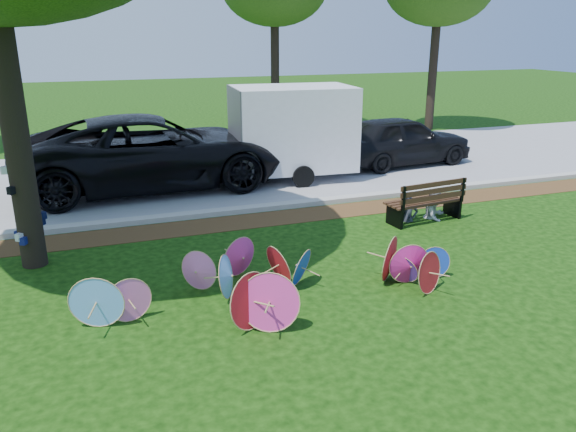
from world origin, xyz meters
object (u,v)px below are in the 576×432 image
park_bench (424,200)px  person_left (409,194)px  black_van (153,152)px  dark_pickup (401,140)px  person_right (436,190)px  cargo_trailer (293,128)px  parasol_pile (282,278)px

park_bench → person_left: bearing=165.3°
black_van → dark_pickup: size_ratio=1.54×
dark_pickup → person_right: dark_pickup is taller
black_van → person_right: 7.43m
cargo_trailer → park_bench: cargo_trailer is taller
cargo_trailer → person_left: 4.72m
parasol_pile → dark_pickup: size_ratio=1.35×
dark_pickup → person_left: size_ratio=3.57×
black_van → cargo_trailer: size_ratio=2.15×
black_van → park_bench: bearing=-134.4°
parasol_pile → park_bench: park_bench is taller
parasol_pile → black_van: (-1.06, 7.49, 0.61)m
park_bench → person_right: person_right is taller
parasol_pile → park_bench: size_ratio=3.41×
park_bench → person_right: (0.35, 0.05, 0.18)m
person_left → person_right: 0.70m
person_left → black_van: bearing=148.8°
dark_pickup → parasol_pile: bearing=134.1°
parasol_pile → black_van: bearing=98.1°
cargo_trailer → person_right: bearing=-64.0°
black_van → park_bench: black_van is taller
parasol_pile → black_van: black_van is taller
park_bench → person_left: size_ratio=1.41×
dark_pickup → park_bench: 5.57m
parasol_pile → black_van: size_ratio=0.88×
cargo_trailer → parasol_pile: bearing=-106.8°
parasol_pile → cargo_trailer: cargo_trailer is taller
parasol_pile → person_left: 4.76m
black_van → person_right: bearing=-132.3°
parasol_pile → cargo_trailer: 7.83m
cargo_trailer → person_right: cargo_trailer is taller
dark_pickup → black_van: bearing=86.2°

